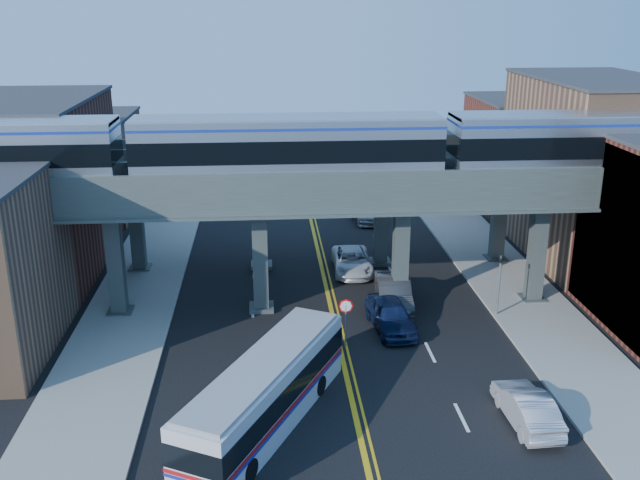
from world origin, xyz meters
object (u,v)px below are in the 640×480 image
object	(u,v)px
traffic_signal	(499,278)
car_lane_c	(352,261)
transit_bus	(265,394)
transit_train	(288,147)
car_lane_a	(391,315)
car_parked_curb	(527,407)
stop_sign	(346,315)
car_lane_d	(365,209)
car_lane_b	(394,292)

from	to	relation	value
traffic_signal	car_lane_c	size ratio (longest dim) A/B	0.78
transit_bus	car_lane_c	world-z (taller)	transit_bus
transit_train	car_lane_c	size ratio (longest dim) A/B	9.74
car_lane_a	car_parked_curb	distance (m)	10.25
stop_sign	transit_bus	size ratio (longest dim) A/B	0.24
traffic_signal	car_lane_d	world-z (taller)	traffic_signal
transit_train	car_parked_curb	world-z (taller)	transit_train
car_lane_d	car_parked_curb	bearing A→B (deg)	-91.97
traffic_signal	car_lane_b	bearing A→B (deg)	162.09
transit_train	car_lane_d	xyz separation A→B (m)	(6.76, 17.49, -8.58)
transit_train	car_lane_c	world-z (taller)	transit_train
car_parked_curb	car_lane_d	bearing A→B (deg)	-87.30
transit_bus	car_parked_curb	world-z (taller)	transit_bus
car_lane_a	car_lane_c	xyz separation A→B (m)	(-1.02, 8.85, -0.11)
traffic_signal	stop_sign	bearing A→B (deg)	-161.37
car_parked_curb	car_lane_b	bearing A→B (deg)	-76.84
car_lane_a	car_lane_b	distance (m)	3.07
transit_bus	car_lane_b	xyz separation A→B (m)	(7.45, 11.68, -0.58)
car_lane_d	transit_train	bearing A→B (deg)	-118.16
transit_train	transit_bus	bearing A→B (deg)	-97.01
car_lane_c	car_parked_curb	bearing A→B (deg)	-73.04
car_lane_c	car_lane_d	bearing A→B (deg)	79.37
car_lane_c	car_lane_d	size ratio (longest dim) A/B	0.91
transit_train	traffic_signal	distance (m)	13.72
stop_sign	car_parked_curb	size ratio (longest dim) A/B	0.58
car_lane_a	car_parked_curb	xyz separation A→B (m)	(4.12, -9.38, -0.09)
car_lane_d	traffic_signal	bearing A→B (deg)	-83.22
transit_train	stop_sign	bearing A→B (deg)	-62.05
car_lane_d	car_parked_curb	distance (m)	30.18
traffic_signal	car_lane_d	distance (m)	20.13
traffic_signal	car_lane_a	xyz separation A→B (m)	(-6.25, -1.20, -1.47)
stop_sign	car_lane_b	world-z (taller)	stop_sign
car_lane_a	car_lane_d	distance (m)	20.74
car_lane_b	car_lane_c	bearing A→B (deg)	110.83
car_lane_c	car_lane_d	world-z (taller)	car_lane_d
stop_sign	transit_train	bearing A→B (deg)	117.95
transit_train	car_lane_a	distance (m)	10.58
car_lane_b	car_parked_curb	world-z (taller)	car_lane_b
car_lane_d	stop_sign	bearing A→B (deg)	-107.38
car_lane_b	car_lane_d	xyz separation A→B (m)	(0.77, 17.69, -0.05)
traffic_signal	car_lane_d	size ratio (longest dim) A/B	0.71
car_lane_a	car_lane_d	bearing A→B (deg)	79.67
car_lane_b	car_parked_curb	xyz separation A→B (m)	(3.44, -12.37, -0.14)
stop_sign	car_lane_a	size ratio (longest dim) A/B	0.54
stop_sign	car_lane_b	bearing A→B (deg)	55.21
transit_bus	car_lane_d	bearing A→B (deg)	11.73
traffic_signal	car_lane_b	size ratio (longest dim) A/B	0.76
traffic_signal	car_parked_curb	xyz separation A→B (m)	(-2.13, -10.58, -1.55)
car_lane_c	transit_bus	bearing A→B (deg)	-106.93
transit_train	car_lane_d	bearing A→B (deg)	68.87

